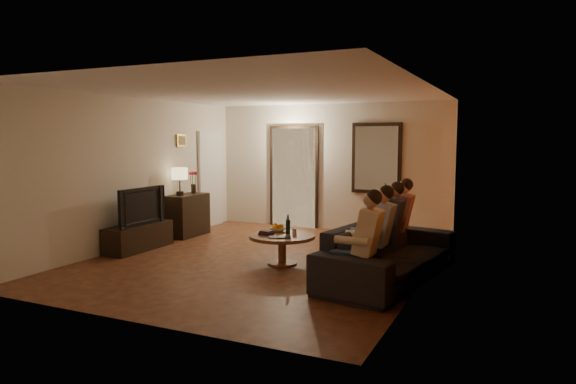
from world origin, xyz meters
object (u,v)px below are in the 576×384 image
at_px(person_b, 376,239).
at_px(wine_bottle, 288,224).
at_px(tv, 137,206).
at_px(laptop, 280,238).
at_px(person_a, 363,248).
at_px(dresser, 187,215).
at_px(table_lamp, 180,181).
at_px(person_c, 388,231).
at_px(sofa, 389,252).
at_px(person_d, 398,225).
at_px(tv_stand, 138,237).
at_px(bowl, 278,229).
at_px(dog, 348,261).
at_px(coffee_table, 282,250).

xyz_separation_m(person_b, wine_bottle, (-1.52, 0.56, 0.01)).
distance_m(tv, laptop, 2.78).
xyz_separation_m(person_a, person_b, (0.00, 0.60, 0.00)).
height_order(dresser, person_b, person_b).
relative_size(table_lamp, person_c, 0.45).
bearing_deg(sofa, person_d, 15.85).
xyz_separation_m(tv_stand, wine_bottle, (2.71, 0.22, 0.39)).
bearing_deg(person_c, bowl, 177.23).
bearing_deg(sofa, bowl, 87.77).
distance_m(wine_bottle, laptop, 0.41).
bearing_deg(person_c, person_a, -90.00).
bearing_deg(wine_bottle, person_d, 22.70).
xyz_separation_m(dresser, sofa, (4.33, -1.45, -0.03)).
bearing_deg(tv_stand, sofa, -0.65).
xyz_separation_m(person_d, wine_bottle, (-1.52, -0.64, 0.01)).
bearing_deg(table_lamp, dresser, 90.00).
distance_m(table_lamp, tv_stand, 1.46).
xyz_separation_m(table_lamp, person_b, (4.23, -1.53, -0.48)).
xyz_separation_m(dresser, person_d, (4.23, -0.55, 0.20)).
distance_m(person_a, dog, 0.73).
distance_m(tv_stand, person_a, 4.35).
xyz_separation_m(table_lamp, person_d, (4.23, -0.33, -0.48)).
distance_m(sofa, person_c, 0.39).
relative_size(table_lamp, laptop, 1.64).
bearing_deg(person_c, table_lamp, 167.55).
distance_m(person_b, person_d, 1.20).
xyz_separation_m(table_lamp, coffee_table, (2.66, -1.07, -0.85)).
xyz_separation_m(tv, person_b, (4.23, -0.35, -0.15)).
xyz_separation_m(dresser, person_b, (4.23, -1.75, 0.20)).
height_order(tv, sofa, tv).
bearing_deg(person_d, tv, -168.61).
relative_size(table_lamp, coffee_table, 0.55).
height_order(person_d, laptop, person_d).
height_order(sofa, person_a, person_a).
bearing_deg(dresser, person_c, -15.26).
relative_size(sofa, laptop, 7.86).
bearing_deg(coffee_table, tv, -177.51).
height_order(tv_stand, wine_bottle, wine_bottle).
bearing_deg(wine_bottle, person_a, -37.47).
height_order(tv_stand, coffee_table, coffee_table).
xyz_separation_m(bowl, laptop, (0.28, -0.50, -0.02)).
relative_size(tv_stand, dog, 2.34).
height_order(tv, coffee_table, tv).
xyz_separation_m(table_lamp, bowl, (2.48, -0.85, -0.60)).
height_order(dog, bowl, dog).
bearing_deg(coffee_table, person_a, -34.15).
xyz_separation_m(person_a, person_c, (0.00, 1.20, 0.00)).
height_order(table_lamp, tv_stand, table_lamp).
bearing_deg(sofa, person_b, 171.08).
bearing_deg(dog, wine_bottle, 170.21).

